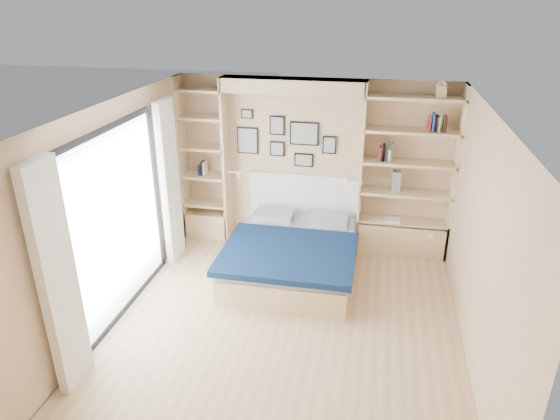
# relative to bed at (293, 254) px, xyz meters

# --- Properties ---
(ground) EXTENTS (4.50, 4.50, 0.00)m
(ground) POSITION_rel_bed_xyz_m (0.12, -1.19, -0.28)
(ground) COLOR tan
(ground) RESTS_ON ground
(room_shell) EXTENTS (4.50, 4.50, 4.50)m
(room_shell) POSITION_rel_bed_xyz_m (-0.27, 0.33, 0.80)
(room_shell) COLOR tan
(room_shell) RESTS_ON ground
(bed) EXTENTS (1.72, 2.12, 1.07)m
(bed) POSITION_rel_bed_xyz_m (0.00, 0.00, 0.00)
(bed) COLOR #D6B883
(bed) RESTS_ON ground
(photo_gallery) EXTENTS (1.48, 0.02, 0.82)m
(photo_gallery) POSITION_rel_bed_xyz_m (-0.33, 1.03, 1.33)
(photo_gallery) COLOR black
(photo_gallery) RESTS_ON ground
(reading_lamps) EXTENTS (1.92, 0.12, 0.15)m
(reading_lamps) POSITION_rel_bed_xyz_m (-0.18, 0.81, 0.83)
(reading_lamps) COLOR silver
(reading_lamps) RESTS_ON ground
(shelf_decor) EXTENTS (3.51, 0.23, 2.03)m
(shelf_decor) POSITION_rel_bed_xyz_m (1.20, 0.88, 1.42)
(shelf_decor) COLOR #A51E1E
(shelf_decor) RESTS_ON ground
(deck) EXTENTS (3.20, 4.00, 0.05)m
(deck) POSITION_rel_bed_xyz_m (-3.48, -1.19, -0.28)
(deck) COLOR #655C4A
(deck) RESTS_ON ground
(deck_chair) EXTENTS (0.73, 0.89, 0.78)m
(deck_chair) POSITION_rel_bed_xyz_m (-3.45, -0.11, 0.10)
(deck_chair) COLOR tan
(deck_chair) RESTS_ON ground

